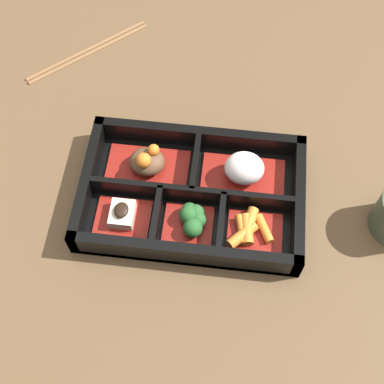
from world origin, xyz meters
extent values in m
plane|color=brown|center=(0.00, 0.00, 0.00)|extent=(3.00, 3.00, 0.00)
cube|color=black|center=(0.00, 0.00, 0.01)|extent=(0.31, 0.20, 0.01)
cube|color=black|center=(0.00, -0.09, 0.02)|extent=(0.31, 0.01, 0.05)
cube|color=black|center=(0.00, 0.09, 0.02)|extent=(0.31, 0.01, 0.05)
cube|color=black|center=(-0.15, 0.00, 0.02)|extent=(0.01, 0.20, 0.05)
cube|color=black|center=(0.15, 0.00, 0.02)|extent=(0.01, 0.20, 0.05)
cube|color=black|center=(0.00, -0.01, 0.02)|extent=(0.29, 0.01, 0.05)
cube|color=black|center=(-0.04, -0.05, 0.02)|extent=(0.01, 0.08, 0.05)
cube|color=black|center=(0.05, -0.05, 0.02)|extent=(0.01, 0.08, 0.05)
cube|color=black|center=(0.00, 0.04, 0.02)|extent=(0.01, 0.09, 0.05)
cube|color=maroon|center=(-0.07, 0.04, 0.01)|extent=(0.12, 0.07, 0.01)
ellipsoid|color=brown|center=(-0.07, 0.04, 0.03)|extent=(0.05, 0.05, 0.03)
sphere|color=orange|center=(-0.07, 0.03, 0.05)|extent=(0.02, 0.02, 0.02)
sphere|color=orange|center=(-0.06, 0.05, 0.05)|extent=(0.02, 0.02, 0.02)
cube|color=maroon|center=(0.07, 0.04, 0.01)|extent=(0.12, 0.07, 0.01)
ellipsoid|color=silver|center=(0.07, 0.04, 0.04)|extent=(0.06, 0.05, 0.05)
cube|color=maroon|center=(-0.09, -0.05, 0.01)|extent=(0.08, 0.06, 0.01)
cube|color=beige|center=(-0.09, -0.05, 0.02)|extent=(0.03, 0.04, 0.02)
ellipsoid|color=black|center=(-0.09, -0.05, 0.04)|extent=(0.02, 0.02, 0.01)
cube|color=maroon|center=(0.00, -0.05, 0.01)|extent=(0.07, 0.06, 0.01)
sphere|color=#265B28|center=(0.01, -0.04, 0.03)|extent=(0.02, 0.02, 0.02)
sphere|color=#265B28|center=(0.00, -0.04, 0.03)|extent=(0.03, 0.03, 0.03)
sphere|color=#265B28|center=(0.00, -0.03, 0.03)|extent=(0.02, 0.02, 0.02)
sphere|color=#265B28|center=(0.01, -0.03, 0.03)|extent=(0.02, 0.02, 0.02)
sphere|color=#265B28|center=(0.01, -0.06, 0.03)|extent=(0.03, 0.03, 0.03)
sphere|color=#265B28|center=(0.00, -0.04, 0.03)|extent=(0.02, 0.02, 0.02)
cube|color=maroon|center=(0.09, -0.05, 0.01)|extent=(0.08, 0.06, 0.01)
cylinder|color=orange|center=(0.09, -0.03, 0.02)|extent=(0.02, 0.03, 0.02)
cylinder|color=orange|center=(0.08, -0.06, 0.02)|extent=(0.04, 0.04, 0.02)
cylinder|color=orange|center=(0.07, -0.05, 0.02)|extent=(0.02, 0.04, 0.01)
cylinder|color=orange|center=(0.08, -0.05, 0.02)|extent=(0.02, 0.05, 0.02)
cylinder|color=orange|center=(0.10, -0.04, 0.02)|extent=(0.03, 0.04, 0.01)
cylinder|color=brown|center=(-0.21, 0.27, 0.00)|extent=(0.18, 0.16, 0.01)
cylinder|color=brown|center=(-0.21, 0.26, 0.00)|extent=(0.18, 0.16, 0.01)
camera|label=1|loc=(0.04, -0.36, 0.69)|focal=50.00mm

